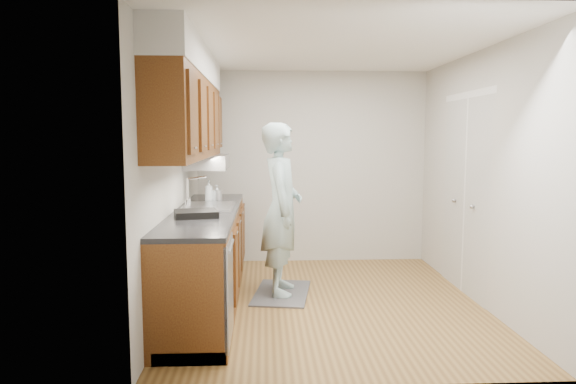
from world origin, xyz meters
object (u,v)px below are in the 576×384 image
object	(u,v)px
soap_bottle_a	(209,191)
dish_rack	(196,214)
steel_can	(219,196)
soap_bottle_b	(217,193)
person	(282,198)

from	to	relation	value
soap_bottle_a	dish_rack	xyz separation A→B (m)	(-0.00, -1.06, -0.09)
steel_can	dish_rack	bearing A→B (deg)	-96.23
soap_bottle_b	steel_can	xyz separation A→B (m)	(0.02, -0.03, -0.03)
soap_bottle_b	dish_rack	size ratio (longest dim) A/B	0.50
person	dish_rack	distance (m)	1.06
steel_can	soap_bottle_a	bearing A→B (deg)	171.68
soap_bottle_b	dish_rack	distance (m)	1.08
soap_bottle_b	person	bearing A→B (deg)	-27.70
person	dish_rack	bearing A→B (deg)	135.72
soap_bottle_b	dish_rack	xyz separation A→B (m)	(-0.09, -1.07, -0.06)
person	steel_can	size ratio (longest dim) A/B	14.97
person	steel_can	bearing A→B (deg)	67.69
soap_bottle_b	dish_rack	world-z (taller)	soap_bottle_b
soap_bottle_a	dish_rack	bearing A→B (deg)	-90.22
soap_bottle_a	steel_can	distance (m)	0.12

